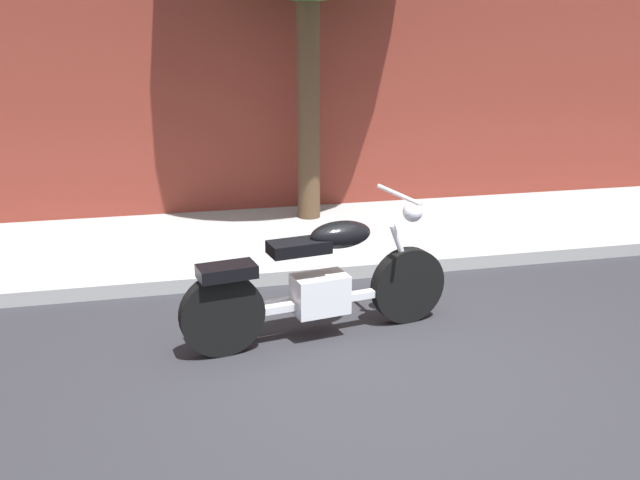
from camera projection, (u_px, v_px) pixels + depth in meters
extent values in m
plane|color=#28282D|center=(371.00, 363.00, 5.24)|extent=(60.00, 60.00, 0.00)
cube|color=#9C9C9C|center=(295.00, 239.00, 8.04)|extent=(20.12, 2.51, 0.14)
cylinder|color=black|center=(408.00, 285.00, 5.89)|extent=(0.67, 0.23, 0.66)
cylinder|color=black|center=(222.00, 315.00, 5.29)|extent=(0.67, 0.23, 0.66)
cube|color=silver|center=(320.00, 294.00, 5.58)|extent=(0.48, 0.35, 0.32)
cube|color=silver|center=(320.00, 302.00, 5.60)|extent=(1.47, 0.33, 0.06)
ellipsoid|color=black|center=(341.00, 235.00, 5.50)|extent=(0.56, 0.34, 0.22)
cube|color=black|center=(299.00, 247.00, 5.38)|extent=(0.51, 0.32, 0.10)
cube|color=black|center=(227.00, 271.00, 5.20)|extent=(0.47, 0.31, 0.10)
cylinder|color=silver|center=(403.00, 255.00, 5.79)|extent=(0.28, 0.09, 0.58)
cylinder|color=silver|center=(399.00, 195.00, 5.60)|extent=(0.15, 0.70, 0.04)
sphere|color=silver|center=(413.00, 212.00, 5.70)|extent=(0.17, 0.17, 0.17)
cylinder|color=silver|center=(285.00, 303.00, 5.65)|extent=(0.80, 0.22, 0.09)
cylinder|color=#4E3826|center=(308.00, 92.00, 8.25)|extent=(0.28, 0.28, 3.40)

